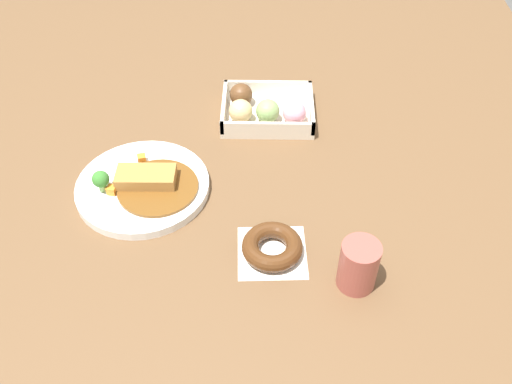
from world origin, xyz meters
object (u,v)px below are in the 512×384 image
object	(u,v)px
donut_box	(264,110)
chocolate_ring_donut	(272,247)
coffee_mug	(358,265)
curry_plate	(143,186)

from	to	relation	value
donut_box	chocolate_ring_donut	bearing A→B (deg)	-87.43
donut_box	chocolate_ring_donut	distance (m)	0.39
donut_box	coffee_mug	bearing A→B (deg)	-70.59
donut_box	coffee_mug	size ratio (longest dim) A/B	2.21
curry_plate	coffee_mug	xyz separation A→B (m)	(0.39, -0.21, 0.03)
curry_plate	donut_box	bearing A→B (deg)	45.09
donut_box	coffee_mug	distance (m)	0.47
donut_box	curry_plate	bearing A→B (deg)	-134.91
curry_plate	coffee_mug	size ratio (longest dim) A/B	2.82
chocolate_ring_donut	curry_plate	bearing A→B (deg)	148.89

